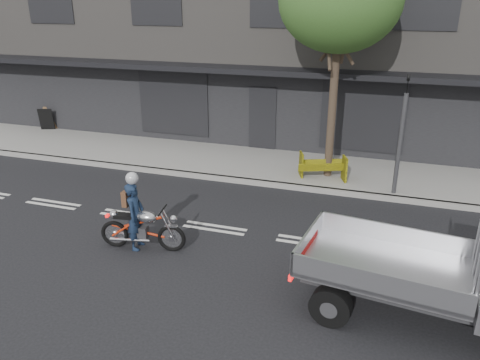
% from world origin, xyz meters
% --- Properties ---
extents(ground, '(80.00, 80.00, 0.00)m').
position_xyz_m(ground, '(0.00, 0.00, 0.00)').
color(ground, black).
rests_on(ground, ground).
extents(sidewalk, '(32.00, 3.20, 0.15)m').
position_xyz_m(sidewalk, '(0.00, 4.70, 0.07)').
color(sidewalk, gray).
rests_on(sidewalk, ground).
extents(kerb, '(32.00, 0.20, 0.15)m').
position_xyz_m(kerb, '(0.00, 3.10, 0.07)').
color(kerb, gray).
rests_on(kerb, ground).
extents(building_main, '(26.00, 10.00, 8.00)m').
position_xyz_m(building_main, '(0.00, 11.30, 4.00)').
color(building_main, slate).
rests_on(building_main, ground).
extents(street_tree, '(3.40, 3.40, 6.74)m').
position_xyz_m(street_tree, '(2.20, 4.20, 5.28)').
color(street_tree, '#382B21').
rests_on(street_tree, ground).
extents(traffic_light_pole, '(0.12, 0.12, 3.50)m').
position_xyz_m(traffic_light_pole, '(4.20, 3.35, 1.65)').
color(traffic_light_pole, '#2D2D30').
rests_on(traffic_light_pole, ground).
extents(motorcycle, '(1.99, 0.58, 1.03)m').
position_xyz_m(motorcycle, '(-1.20, -1.42, 0.53)').
color(motorcycle, black).
rests_on(motorcycle, ground).
extents(rider, '(0.46, 0.63, 1.57)m').
position_xyz_m(rider, '(-1.35, -1.42, 0.79)').
color(rider, '#16253E').
rests_on(rider, ground).
extents(construction_barrier, '(1.52, 1.04, 0.79)m').
position_xyz_m(construction_barrier, '(2.07, 3.67, 0.55)').
color(construction_barrier, '#D8CF0B').
rests_on(construction_barrier, sidewalk).
extents(sandwich_board, '(0.68, 0.57, 0.91)m').
position_xyz_m(sandwich_board, '(-9.77, 6.00, 0.61)').
color(sandwich_board, black).
rests_on(sandwich_board, sidewalk).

